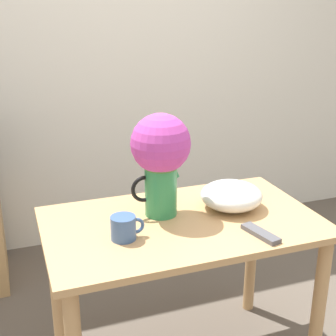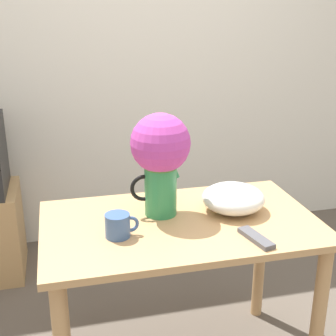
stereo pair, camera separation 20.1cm
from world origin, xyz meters
The scene contains 6 objects.
wall_back centered at (0.00, 1.72, 1.30)m, with size 8.00×0.05×2.60m.
table centered at (-0.12, 0.24, 0.64)m, with size 1.18×0.71×0.78m.
flower_vase centered at (-0.19, 0.33, 1.05)m, with size 0.26×0.26×0.45m.
coffee_mug centered at (-0.40, 0.16, 0.82)m, with size 0.14×0.10×0.10m.
white_bowl centered at (0.14, 0.28, 0.84)m, with size 0.28×0.28×0.12m.
remote_control centered at (0.12, 0.00, 0.79)m, with size 0.09×0.19×0.02m.
Camera 2 is at (-0.60, -1.51, 1.66)m, focal length 50.00 mm.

